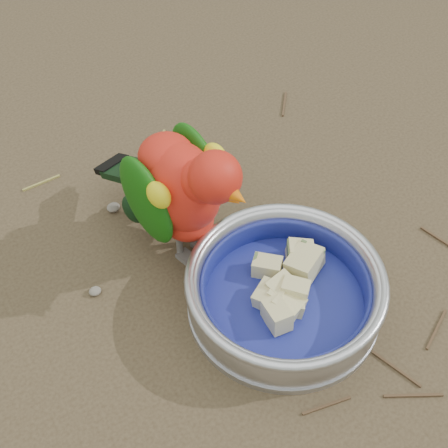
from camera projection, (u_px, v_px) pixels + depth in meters
ground at (245, 394)px, 0.69m from camera, size 60.00×60.00×0.00m
food_bowl at (283, 303)px, 0.76m from camera, size 0.23×0.23×0.02m
bowl_wall at (285, 288)px, 0.74m from camera, size 0.23×0.23×0.04m
fruit_wedges at (285, 292)px, 0.74m from camera, size 0.14×0.14×0.03m
lory_parrot at (182, 197)px, 0.76m from camera, size 0.17×0.26×0.19m
ground_debris at (213, 356)px, 0.72m from camera, size 0.90×0.80×0.01m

